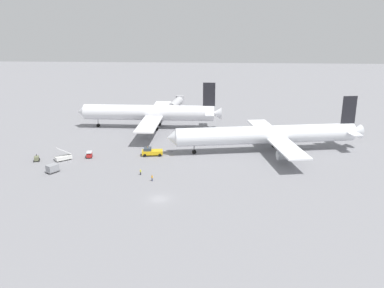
# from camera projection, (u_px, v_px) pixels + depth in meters

# --- Properties ---
(ground_plane) EXTENTS (600.00, 600.00, 0.00)m
(ground_plane) POSITION_uv_depth(u_px,v_px,m) (159.00, 199.00, 90.45)
(ground_plane) COLOR gray
(airliner_at_gate_left) EXTENTS (53.39, 49.96, 17.09)m
(airliner_at_gate_left) POSITION_uv_depth(u_px,v_px,m) (150.00, 113.00, 147.97)
(airliner_at_gate_left) COLOR silver
(airliner_at_gate_left) RESTS_ON ground
(airliner_being_pushed) EXTENTS (60.17, 42.93, 16.52)m
(airliner_being_pushed) POSITION_uv_depth(u_px,v_px,m) (268.00, 135.00, 121.72)
(airliner_being_pushed) COLOR white
(airliner_being_pushed) RESTS_ON ground
(pushback_tug) EXTENTS (9.41, 3.68, 2.78)m
(pushback_tug) POSITION_uv_depth(u_px,v_px,m) (152.00, 152.00, 119.05)
(pushback_tug) COLOR gold
(pushback_tug) RESTS_ON ground
(gse_gpu_cart_small) EXTENTS (2.20, 2.51, 1.90)m
(gse_gpu_cart_small) POSITION_uv_depth(u_px,v_px,m) (37.00, 158.00, 114.33)
(gse_gpu_cart_small) COLOR #666B4C
(gse_gpu_cart_small) RESTS_ON ground
(gse_container_dolly_flat) EXTENTS (3.60, 3.88, 2.15)m
(gse_container_dolly_flat) POSITION_uv_depth(u_px,v_px,m) (52.00, 168.00, 105.76)
(gse_container_dolly_flat) COLOR slate
(gse_container_dolly_flat) RESTS_ON ground
(gse_baggage_cart_trailing) EXTENTS (2.12, 3.00, 1.71)m
(gse_baggage_cart_trailing) POSITION_uv_depth(u_px,v_px,m) (89.00, 155.00, 117.38)
(gse_baggage_cart_trailing) COLOR red
(gse_baggage_cart_trailing) RESTS_ON ground
(gse_stair_truck_yellow) EXTENTS (4.72, 4.45, 4.06)m
(gse_stair_truck_yellow) POSITION_uv_depth(u_px,v_px,m) (63.00, 157.00, 115.01)
(gse_stair_truck_yellow) COLOR silver
(gse_stair_truck_yellow) RESTS_ON ground
(ground_crew_marshaller_foreground) EXTENTS (0.36, 0.49, 1.54)m
(ground_crew_marshaller_foreground) POSITION_uv_depth(u_px,v_px,m) (141.00, 172.00, 104.23)
(ground_crew_marshaller_foreground) COLOR black
(ground_crew_marshaller_foreground) RESTS_ON ground
(ground_crew_ramp_agent_by_cones) EXTENTS (0.36, 0.49, 1.59)m
(ground_crew_ramp_agent_by_cones) POSITION_uv_depth(u_px,v_px,m) (152.00, 178.00, 100.24)
(ground_crew_ramp_agent_by_cones) COLOR #2D3351
(ground_crew_ramp_agent_by_cones) RESTS_ON ground
(jet_bridge) EXTENTS (5.59, 19.24, 5.87)m
(jet_bridge) POSITION_uv_depth(u_px,v_px,m) (177.00, 102.00, 175.36)
(jet_bridge) COLOR #B7B7BC
(jet_bridge) RESTS_ON ground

